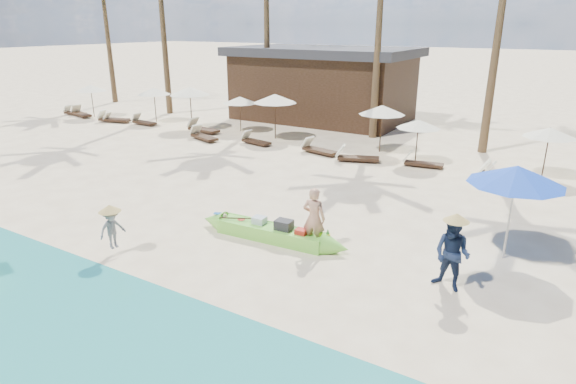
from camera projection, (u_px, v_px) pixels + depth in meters
The scene contains 29 objects.
ground at pixel (285, 261), 12.02m from camera, with size 240.00×240.00×0.00m, color beige.
wet_sand_strip at pixel (127, 381), 7.98m from camera, with size 240.00×4.50×0.01m, color tan.
green_canoe at pixel (271, 232), 13.18m from camera, with size 5.05×0.85×0.64m.
tourist at pixel (314, 218), 12.48m from camera, with size 0.61×0.40×1.68m, color tan.
vendor_green at pixel (452, 254), 10.51m from camera, with size 0.82×0.64×1.69m, color #16223E.
vendor_yellow at pixel (112, 229), 12.17m from camera, with size 0.68×0.39×1.05m, color gray.
blue_umbrella at pixel (517, 175), 11.46m from camera, with size 2.26×2.26×2.44m.
resort_parasol_0 at pixel (91, 88), 30.14m from camera, with size 1.95×1.95×2.00m.
lounger_0_left at pixel (81, 113), 30.72m from camera, with size 1.97×1.04×0.64m.
lounger_0_right at pixel (74, 112), 31.22m from camera, with size 1.66×0.67×0.55m.
resort_parasol_1 at pixel (154, 91), 28.56m from camera, with size 1.97×1.97×2.03m.
lounger_1_left at pixel (112, 119), 29.00m from camera, with size 1.99×1.16×0.65m.
lounger_1_right at pixel (116, 120), 28.86m from camera, with size 1.69×0.90×0.55m.
resort_parasol_2 at pixel (190, 91), 26.65m from camera, with size 2.26×2.26×2.32m.
lounger_2_left at pixel (143, 122), 28.22m from camera, with size 1.70×0.62×0.57m.
resort_parasol_3 at pixel (240, 100), 26.02m from camera, with size 1.84×1.84×1.90m.
lounger_3_left at pixel (202, 128), 26.21m from camera, with size 2.03×0.79×0.67m.
lounger_3_right at pixel (203, 136), 24.54m from camera, with size 1.94×1.10×0.63m.
resort_parasol_4 at pixel (275, 99), 24.22m from camera, with size 2.21×2.21×2.28m.
lounger_4_left at pixel (255, 140), 23.66m from camera, with size 1.73×0.81×0.57m.
lounger_4_right at pixel (318, 149), 21.95m from camera, with size 1.90×0.93×0.62m.
resort_parasol_5 at pixel (382, 110), 21.68m from camera, with size 2.09×2.09×2.15m.
lounger_5_left at pixel (355, 157), 20.67m from camera, with size 1.94×1.17×0.63m.
resort_parasol_6 at pixel (419, 124), 19.93m from camera, with size 1.82×1.82×1.87m.
lounger_6_left at pixel (421, 162), 19.92m from camera, with size 1.69×0.73×0.56m.
lounger_6_right at pixel (507, 178), 17.78m from camera, with size 1.92×0.66×0.65m.
resort_parasol_7 at pixel (550, 132), 18.07m from camera, with size 1.89×1.89×1.94m.
lounger_7_left at pixel (501, 173), 18.39m from camera, with size 1.83×0.75×0.61m.
pavilion_west at pixel (323, 83), 29.34m from camera, with size 10.80×6.60×4.30m.
Camera 1 is at (5.65, -9.18, 5.61)m, focal length 30.00 mm.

